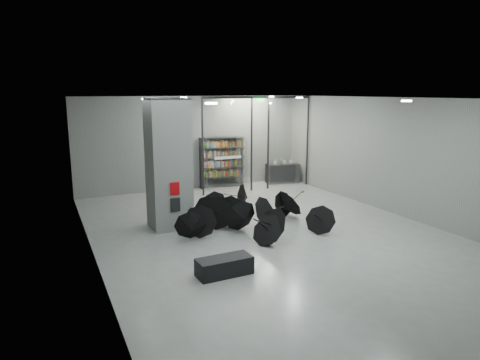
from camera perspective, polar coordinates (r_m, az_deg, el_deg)
name	(u,v)px	position (r m, az deg, el deg)	size (l,w,h in m)	color
room	(272,139)	(12.53, 4.16, 5.34)	(14.00, 14.02, 4.01)	gray
column	(168,164)	(13.54, -9.38, 2.09)	(1.20, 1.20, 4.00)	slate
fire_cabinet	(175,189)	(13.08, -8.55, -1.13)	(0.28, 0.04, 0.38)	#A50A07
info_panel	(175,205)	(13.20, -8.49, -3.24)	(0.30, 0.03, 0.42)	black
exit_sign	(260,100)	(18.26, 2.71, 10.38)	(0.30, 0.06, 0.15)	#0CE533
glass_partition	(258,140)	(18.54, 2.35, 5.33)	(5.06, 0.08, 4.00)	silver
bench	(224,266)	(10.29, -2.07, -11.23)	(1.30, 0.56, 0.42)	black
bookshelf	(222,162)	(19.33, -2.42, 2.37)	(2.01, 0.40, 2.22)	black
shop_counter	(282,173)	(20.29, 5.59, 0.88)	(1.50, 0.60, 0.90)	black
umbrella_cluster	(247,219)	(13.56, 0.95, -5.12)	(5.02, 4.67, 1.28)	black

